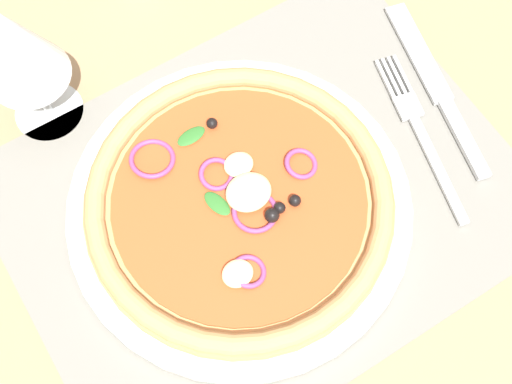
# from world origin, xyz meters

# --- Properties ---
(ground_plane) EXTENTS (1.90, 1.40, 0.02)m
(ground_plane) POSITION_xyz_m (0.00, 0.00, -0.01)
(ground_plane) COLOR #9E7A56
(placemat) EXTENTS (0.44, 0.34, 0.00)m
(placemat) POSITION_xyz_m (0.00, 0.00, 0.00)
(placemat) COLOR slate
(placemat) RESTS_ON ground_plane
(plate) EXTENTS (0.30, 0.30, 0.01)m
(plate) POSITION_xyz_m (-0.02, 0.00, 0.01)
(plate) COLOR silver
(plate) RESTS_ON placemat
(pizza) EXTENTS (0.27, 0.27, 0.03)m
(pizza) POSITION_xyz_m (-0.02, 0.00, 0.03)
(pizza) COLOR tan
(pizza) RESTS_ON plate
(fork) EXTENTS (0.06, 0.18, 0.00)m
(fork) POSITION_xyz_m (0.16, -0.02, 0.01)
(fork) COLOR silver
(fork) RESTS_ON placemat
(knife) EXTENTS (0.06, 0.20, 0.01)m
(knife) POSITION_xyz_m (0.20, 0.01, 0.01)
(knife) COLOR silver
(knife) RESTS_ON placemat
(wine_glass) EXTENTS (0.07, 0.07, 0.15)m
(wine_glass) POSITION_xyz_m (-0.12, 0.18, 0.10)
(wine_glass) COLOR silver
(wine_glass) RESTS_ON ground_plane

